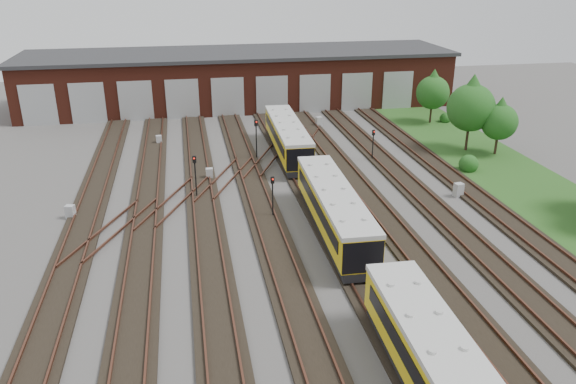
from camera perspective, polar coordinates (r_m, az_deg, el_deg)
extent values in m
plane|color=#42403D|center=(33.24, 2.67, -6.92)|extent=(120.00, 120.00, 0.00)
cube|color=black|center=(33.24, -21.82, -8.49)|extent=(2.40, 70.00, 0.18)
cube|color=#573123|center=(33.32, -23.07, -8.29)|extent=(0.10, 70.00, 0.15)
cube|color=#573123|center=(33.02, -20.63, -8.19)|extent=(0.10, 70.00, 0.15)
cube|color=black|center=(32.62, -14.87, -8.15)|extent=(2.40, 70.00, 0.18)
cube|color=#573123|center=(32.62, -16.16, -7.97)|extent=(0.10, 70.00, 0.15)
cube|color=#573123|center=(32.48, -13.63, -7.83)|extent=(0.10, 70.00, 0.15)
cube|color=black|center=(32.48, -7.78, -7.69)|extent=(2.40, 70.00, 0.18)
cube|color=#573123|center=(32.39, -9.07, -7.53)|extent=(0.10, 70.00, 0.15)
cube|color=#573123|center=(32.43, -6.52, -7.34)|extent=(0.10, 70.00, 0.15)
cube|color=black|center=(32.84, -0.75, -7.11)|extent=(2.40, 70.00, 0.18)
cube|color=#573123|center=(32.66, -2.00, -6.97)|extent=(0.10, 70.00, 0.15)
cube|color=#573123|center=(32.87, 0.49, -6.74)|extent=(0.10, 70.00, 0.15)
cube|color=black|center=(33.66, 6.01, -6.45)|extent=(2.40, 70.00, 0.18)
cube|color=#573123|center=(33.40, 4.84, -6.32)|extent=(0.10, 70.00, 0.15)
cube|color=#573123|center=(33.78, 7.20, -6.08)|extent=(0.10, 70.00, 0.15)
cube|color=black|center=(34.93, 12.35, -5.75)|extent=(2.40, 70.00, 0.18)
cube|color=#573123|center=(34.60, 11.27, -5.63)|extent=(0.10, 70.00, 0.15)
cube|color=#573123|center=(35.13, 13.46, -5.38)|extent=(0.10, 70.00, 0.15)
cube|color=black|center=(36.60, 18.17, -5.04)|extent=(2.40, 70.00, 0.18)
cube|color=#573123|center=(36.20, 17.19, -4.93)|extent=(0.10, 70.00, 0.15)
cube|color=#573123|center=(36.86, 19.18, -4.69)|extent=(0.10, 70.00, 0.15)
cube|color=black|center=(38.61, 23.41, -4.36)|extent=(2.40, 70.00, 0.18)
cube|color=#573123|center=(38.15, 22.55, -4.26)|extent=(0.10, 70.00, 0.15)
cube|color=#573123|center=(38.93, 24.33, -4.02)|extent=(0.10, 70.00, 0.15)
cube|color=#573123|center=(41.40, -11.39, -0.82)|extent=(5.40, 9.62, 0.15)
cube|color=#573123|center=(45.19, -6.34, 1.50)|extent=(5.40, 9.62, 0.15)
cube|color=#573123|center=(49.34, -2.09, 3.44)|extent=(5.40, 9.62, 0.15)
cube|color=#573123|center=(38.07, -17.40, -3.57)|extent=(5.40, 9.62, 0.15)
cube|color=#573123|center=(53.77, 1.49, 5.05)|extent=(5.40, 9.62, 0.15)
cube|color=#582116|center=(69.78, -4.93, 11.34)|extent=(50.00, 12.00, 6.00)
cube|color=#2B2B2D|center=(69.26, -5.02, 13.90)|extent=(51.00, 12.50, 0.40)
cube|color=#A0A3A6|center=(65.49, -24.01, 8.06)|extent=(3.60, 0.12, 4.40)
cube|color=#A0A3A6|center=(64.52, -19.66, 8.50)|extent=(3.60, 0.12, 4.40)
cube|color=#A0A3A6|center=(63.92, -15.20, 8.89)|extent=(3.60, 0.12, 4.40)
cube|color=#A0A3A6|center=(63.72, -10.67, 9.24)|extent=(3.60, 0.12, 4.40)
cube|color=#A0A3A6|center=(63.90, -6.13, 9.54)|extent=(3.60, 0.12, 4.40)
cube|color=#A0A3A6|center=(64.48, -1.64, 9.77)|extent=(3.60, 0.12, 4.40)
cube|color=#A0A3A6|center=(65.43, 2.76, 9.94)|extent=(3.60, 0.12, 4.40)
cube|color=#A0A3A6|center=(66.75, 7.00, 10.05)|extent=(3.60, 0.12, 4.40)
cube|color=#A0A3A6|center=(68.40, 11.07, 10.10)|extent=(3.60, 0.12, 4.40)
cube|color=#24521B|center=(48.89, 22.06, 1.29)|extent=(8.00, 55.00, 0.05)
cube|color=#E7A50C|center=(22.86, 15.67, -17.73)|extent=(2.67, 13.29, 1.94)
cube|color=beige|center=(22.18, 15.97, -15.53)|extent=(2.76, 13.29, 0.26)
cube|color=black|center=(22.31, 12.87, -17.81)|extent=(0.39, 11.64, 0.75)
cube|color=black|center=(23.18, 18.47, -16.77)|extent=(0.39, 11.64, 0.75)
cube|color=black|center=(36.15, 4.63, -3.36)|extent=(2.41, 13.28, 0.53)
cube|color=#E7A50C|center=(35.64, 4.69, -1.57)|extent=(2.67, 13.29, 1.94)
cube|color=beige|center=(35.21, 4.75, 0.07)|extent=(2.76, 13.29, 0.26)
cube|color=black|center=(35.31, 2.86, -1.37)|extent=(0.39, 11.64, 0.75)
cube|color=black|center=(35.83, 6.51, -1.13)|extent=(0.39, 11.64, 0.75)
cube|color=black|center=(50.66, -0.06, 4.37)|extent=(2.41, 13.28, 0.53)
cube|color=#E7A50C|center=(50.29, -0.06, 5.71)|extent=(2.67, 13.29, 1.94)
cube|color=beige|center=(49.99, -0.06, 6.92)|extent=(2.76, 13.29, 0.26)
cube|color=black|center=(50.07, -1.38, 5.89)|extent=(0.39, 11.64, 0.75)
cube|color=black|center=(50.42, 1.25, 6.00)|extent=(0.39, 11.64, 0.75)
cylinder|color=black|center=(41.73, -9.35, 1.18)|extent=(0.10, 0.10, 2.75)
cube|color=black|center=(41.18, -9.49, 3.29)|extent=(0.28, 0.20, 0.51)
sphere|color=red|center=(41.05, -9.50, 3.38)|extent=(0.12, 0.12, 0.12)
cylinder|color=black|center=(38.04, -1.57, -0.87)|extent=(0.09, 0.09, 2.49)
cube|color=black|center=(37.48, -1.59, 1.21)|extent=(0.24, 0.15, 0.47)
sphere|color=red|center=(37.36, -1.57, 1.30)|extent=(0.11, 0.11, 0.11)
cylinder|color=black|center=(49.50, -3.23, 5.02)|extent=(0.11, 0.11, 3.04)
cube|color=black|center=(48.99, -3.27, 7.02)|extent=(0.31, 0.23, 0.54)
sphere|color=red|center=(48.86, -3.26, 7.11)|extent=(0.13, 0.13, 0.13)
cylinder|color=black|center=(49.88, 8.60, 4.47)|extent=(0.10, 0.10, 2.27)
cube|color=black|center=(49.48, 8.69, 5.99)|extent=(0.27, 0.20, 0.48)
sphere|color=red|center=(49.37, 8.73, 6.06)|extent=(0.11, 0.11, 0.11)
cube|color=#A9ABAF|center=(40.93, -21.24, -1.90)|extent=(0.69, 0.62, 0.96)
cube|color=#A9ABAF|center=(55.36, -12.97, 5.18)|extent=(0.58, 0.51, 0.86)
cube|color=#A9ABAF|center=(45.49, -7.98, 1.84)|extent=(0.58, 0.49, 0.93)
cube|color=#A9ABAF|center=(60.13, 3.15, 7.15)|extent=(0.70, 0.62, 1.02)
cube|color=#A9ABAF|center=(43.58, 16.93, 0.20)|extent=(0.71, 0.62, 1.04)
cylinder|color=black|center=(63.18, 14.28, 7.62)|extent=(0.21, 0.21, 1.81)
sphere|color=#194D16|center=(62.64, 14.49, 9.75)|extent=(3.52, 3.52, 3.52)
cone|color=#194D16|center=(62.39, 14.61, 10.88)|extent=(3.02, 3.02, 2.52)
cylinder|color=black|center=(54.30, 20.37, 4.44)|extent=(0.23, 0.23, 1.65)
sphere|color=#194D16|center=(53.72, 20.68, 6.67)|extent=(3.21, 3.21, 3.21)
cone|color=#194D16|center=(53.45, 20.85, 7.85)|extent=(2.75, 2.75, 2.29)
cylinder|color=black|center=(54.49, 17.71, 5.15)|extent=(0.24, 0.24, 2.21)
sphere|color=#194D16|center=(53.75, 18.08, 8.14)|extent=(4.29, 4.29, 4.29)
cone|color=#194D16|center=(53.42, 18.28, 9.73)|extent=(3.68, 3.68, 3.06)
sphere|color=#194D16|center=(49.23, 17.90, 2.97)|extent=(1.61, 1.61, 1.61)
sphere|color=#194D16|center=(63.95, 15.70, 7.37)|extent=(1.21, 1.21, 1.21)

